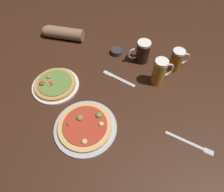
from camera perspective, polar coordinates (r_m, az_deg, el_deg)
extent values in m
cube|color=#3D2114|center=(1.09, 0.00, -1.07)|extent=(2.40, 2.40, 0.03)
cylinder|color=#B2B2B7|center=(0.99, -7.82, -9.22)|extent=(0.31, 0.31, 0.01)
cylinder|color=tan|center=(0.97, -7.92, -8.83)|extent=(0.27, 0.27, 0.02)
cylinder|color=#B73823|center=(0.96, -8.00, -8.51)|extent=(0.22, 0.22, 0.01)
ellipsoid|color=olive|center=(0.97, -3.87, -5.54)|extent=(0.03, 0.03, 0.02)
ellipsoid|color=#DBC67A|center=(0.95, -3.23, -8.16)|extent=(0.02, 0.02, 0.01)
ellipsoid|color=#DBC67A|center=(0.92, -8.17, -13.09)|extent=(0.03, 0.03, 0.01)
ellipsoid|color=olive|center=(0.97, -9.50, -6.27)|extent=(0.03, 0.03, 0.02)
ellipsoid|color=#B73823|center=(0.97, -12.70, -8.11)|extent=(0.02, 0.02, 0.01)
cylinder|color=silver|center=(1.17, -16.27, 2.99)|extent=(0.27, 0.27, 0.01)
cylinder|color=tan|center=(1.16, -16.44, 3.45)|extent=(0.24, 0.24, 0.02)
cylinder|color=olive|center=(1.15, -16.58, 3.83)|extent=(0.19, 0.19, 0.01)
ellipsoid|color=#DBC67A|center=(1.14, -17.97, 3.32)|extent=(0.02, 0.02, 0.01)
ellipsoid|color=#B73823|center=(1.14, -17.70, 3.52)|extent=(0.03, 0.03, 0.01)
ellipsoid|color=#B73823|center=(1.15, -19.96, 3.60)|extent=(0.03, 0.03, 0.02)
ellipsoid|color=#C67038|center=(1.18, -18.27, 5.51)|extent=(0.03, 0.03, 0.01)
cylinder|color=black|center=(1.24, 9.07, 12.55)|extent=(0.08, 0.08, 0.13)
cylinder|color=white|center=(1.19, 9.53, 15.10)|extent=(0.08, 0.08, 0.01)
torus|color=silver|center=(1.23, 6.61, 12.34)|extent=(0.08, 0.01, 0.08)
cylinder|color=#B27A23|center=(1.12, 13.63, 6.63)|extent=(0.07, 0.07, 0.16)
cylinder|color=white|center=(1.06, 14.53, 9.71)|extent=(0.07, 0.07, 0.01)
torus|color=silver|center=(1.14, 15.71, 7.29)|extent=(0.10, 0.03, 0.10)
cylinder|color=#9E6619|center=(1.23, 18.41, 9.90)|extent=(0.07, 0.07, 0.13)
cylinder|color=white|center=(1.19, 19.31, 12.30)|extent=(0.07, 0.07, 0.01)
torus|color=silver|center=(1.26, 20.31, 10.26)|extent=(0.09, 0.02, 0.09)
cylinder|color=#333338|center=(1.31, 1.41, 13.01)|extent=(0.07, 0.07, 0.03)
cube|color=silver|center=(1.01, 20.79, -12.25)|extent=(0.16, 0.13, 0.01)
cube|color=silver|center=(1.04, 26.75, -14.45)|extent=(0.05, 0.05, 0.00)
cube|color=silver|center=(1.15, 2.99, 4.75)|extent=(0.14, 0.13, 0.01)
cube|color=silver|center=(1.19, -1.22, 6.78)|extent=(0.06, 0.06, 0.00)
cylinder|color=#936B4C|center=(1.45, -13.62, 17.57)|extent=(0.27, 0.17, 0.08)
ellipsoid|color=#936B4C|center=(1.50, -18.28, 17.80)|extent=(0.10, 0.08, 0.07)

